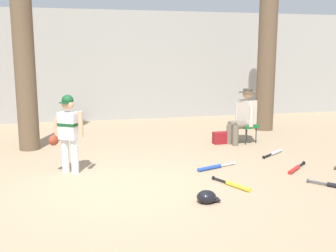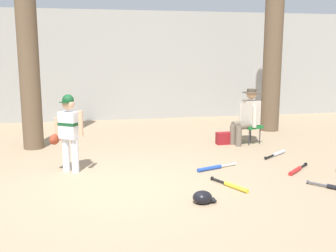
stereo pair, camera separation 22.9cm
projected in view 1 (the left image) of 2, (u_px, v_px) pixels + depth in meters
The scene contains 13 objects.
ground_plane at pixel (125, 189), 5.83m from camera, with size 60.00×60.00×0.00m, color #9E8466.
concrete_back_wall at pixel (97, 66), 11.65m from camera, with size 18.00×0.36×3.18m, color #9E9E99.
tree_near_player at pixel (22, 24), 7.79m from camera, with size 0.68×0.68×5.75m.
tree_behind_spectator at pixel (268, 32), 9.92m from camera, with size 0.65×0.65×5.60m.
young_ballplayer at pixel (68, 129), 6.48m from camera, with size 0.60×0.38×1.31m.
folding_stool at pixel (247, 126), 8.79m from camera, with size 0.50×0.50×0.41m.
seated_spectator at pixel (244, 115), 8.69m from camera, with size 0.68×0.53×1.20m.
handbag_beside_stool at pixel (221, 138), 8.73m from camera, with size 0.34×0.18×0.26m, color maroon.
bat_blue_youth at pixel (212, 167), 6.82m from camera, with size 0.78×0.33×0.07m.
bat_red_barrel at pixel (295, 169), 6.74m from camera, with size 0.60×0.53×0.07m.
bat_aluminum_silver at pixel (275, 153), 7.81m from camera, with size 0.63×0.48×0.07m.
bat_yellow_trainer at pixel (235, 185), 5.90m from camera, with size 0.37×0.70×0.07m.
batting_helmet_black at pixel (207, 197), 5.29m from camera, with size 0.31×0.24×0.18m.
Camera 1 is at (-0.66, -5.56, 1.96)m, focal length 42.55 mm.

